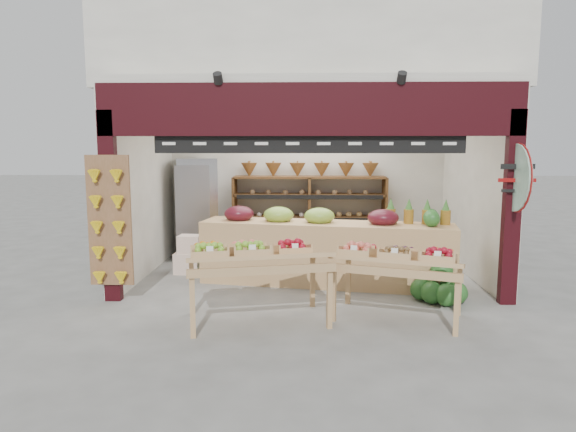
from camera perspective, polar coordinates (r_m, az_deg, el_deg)
The scene contains 11 objects.
ground at distance 8.31m, azimuth 2.17°, elevation -7.33°, with size 60.00×60.00×0.00m, color slate.
shop_structure at distance 9.80m, azimuth 2.22°, elevation 18.09°, with size 6.36×5.12×5.40m.
banana_board at distance 7.42m, azimuth -19.28°, elevation -0.80°, with size 0.60×0.15×1.80m.
gift_sign at distance 7.45m, azimuth 24.05°, elevation 3.90°, with size 0.04×0.93×0.92m.
back_shelving at distance 10.03m, azimuth 2.39°, elevation 2.12°, with size 2.99×0.49×1.85m.
refrigerator at distance 10.13m, azimuth -10.08°, elevation 0.87°, with size 0.75×0.75×1.93m, color silver.
cardboard_stack at distance 8.92m, azimuth -9.47°, elevation -4.78°, with size 0.99×0.72×0.66m.
mid_counter at distance 8.10m, azimuth 4.13°, elevation -3.85°, with size 4.00×1.43×1.21m.
display_table_left at distance 6.34m, azimuth -4.49°, elevation -4.25°, with size 1.89×1.32×1.09m.
display_table_right at distance 6.57m, azimuth 12.17°, elevation -4.50°, with size 1.77×1.33×1.01m.
watermelon_pile at distance 7.58m, azimuth 16.43°, elevation -7.62°, with size 0.76×0.76×0.59m.
Camera 1 is at (-0.07, -8.02, 2.17)m, focal length 32.00 mm.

